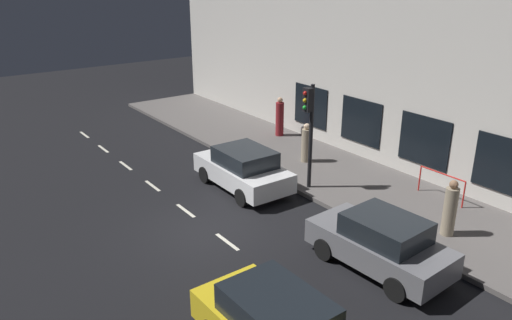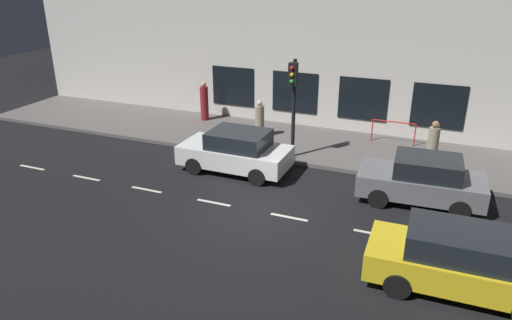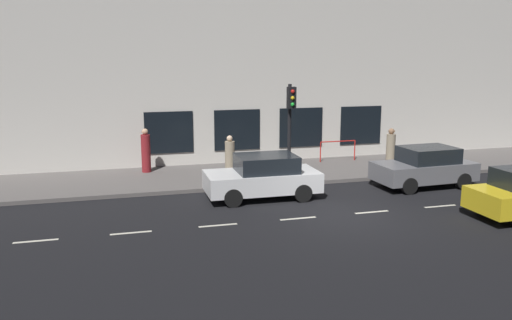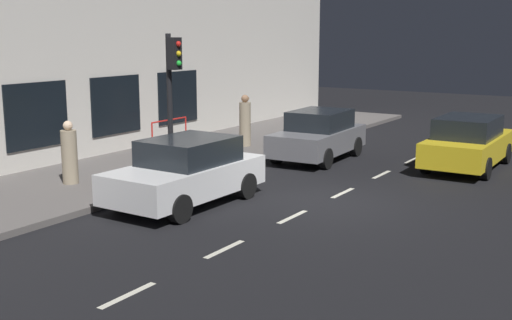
{
  "view_description": "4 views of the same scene",
  "coord_description": "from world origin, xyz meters",
  "px_view_note": "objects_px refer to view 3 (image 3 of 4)",
  "views": [
    {
      "loc": [
        -7.14,
        -12.22,
        7.72
      ],
      "look_at": [
        2.0,
        0.27,
        1.81
      ],
      "focal_mm": 35.18,
      "sensor_mm": 36.0,
      "label": 1
    },
    {
      "loc": [
        -12.43,
        -4.92,
        7.26
      ],
      "look_at": [
        0.8,
        0.43,
        1.39
      ],
      "focal_mm": 33.58,
      "sensor_mm": 36.0,
      "label": 2
    },
    {
      "loc": [
        -15.0,
        7.11,
        5.11
      ],
      "look_at": [
        1.92,
        2.47,
        1.58
      ],
      "focal_mm": 36.57,
      "sensor_mm": 36.0,
      "label": 3
    },
    {
      "loc": [
        -6.84,
        13.7,
        4.03
      ],
      "look_at": [
        0.7,
        2.01,
        1.29
      ],
      "focal_mm": 45.43,
      "sensor_mm": 36.0,
      "label": 4
    }
  ],
  "objects_px": {
    "pedestrian_1": "(146,152)",
    "pedestrian_0": "(391,150)",
    "parked_car_1": "(425,167)",
    "pedestrian_2": "(230,156)",
    "parked_car_2": "(263,177)",
    "traffic_light": "(290,116)"
  },
  "relations": [
    {
      "from": "parked_car_2",
      "to": "pedestrian_0",
      "type": "xyz_separation_m",
      "value": [
        2.85,
        -6.77,
        0.18
      ]
    },
    {
      "from": "parked_car_2",
      "to": "pedestrian_2",
      "type": "xyz_separation_m",
      "value": [
        3.52,
        0.45,
        0.11
      ]
    },
    {
      "from": "pedestrian_2",
      "to": "parked_car_1",
      "type": "bearing_deg",
      "value": 159.27
    },
    {
      "from": "parked_car_2",
      "to": "pedestrian_1",
      "type": "distance_m",
      "value": 6.19
    },
    {
      "from": "traffic_light",
      "to": "parked_car_2",
      "type": "relative_size",
      "value": 0.94
    },
    {
      "from": "traffic_light",
      "to": "pedestrian_1",
      "type": "bearing_deg",
      "value": 60.47
    },
    {
      "from": "pedestrian_0",
      "to": "pedestrian_2",
      "type": "distance_m",
      "value": 7.25
    },
    {
      "from": "parked_car_1",
      "to": "pedestrian_0",
      "type": "height_order",
      "value": "pedestrian_0"
    },
    {
      "from": "parked_car_2",
      "to": "pedestrian_0",
      "type": "relative_size",
      "value": 2.31
    },
    {
      "from": "parked_car_2",
      "to": "pedestrian_0",
      "type": "height_order",
      "value": "pedestrian_0"
    },
    {
      "from": "parked_car_1",
      "to": "pedestrian_2",
      "type": "distance_m",
      "value": 7.94
    },
    {
      "from": "parked_car_1",
      "to": "pedestrian_2",
      "type": "height_order",
      "value": "pedestrian_2"
    },
    {
      "from": "parked_car_2",
      "to": "traffic_light",
      "type": "bearing_deg",
      "value": -42.49
    },
    {
      "from": "traffic_light",
      "to": "parked_car_1",
      "type": "xyz_separation_m",
      "value": [
        -1.8,
        -5.01,
        -1.99
      ]
    },
    {
      "from": "traffic_light",
      "to": "pedestrian_1",
      "type": "distance_m",
      "value": 6.54
    },
    {
      "from": "parked_car_1",
      "to": "pedestrian_1",
      "type": "distance_m",
      "value": 11.58
    },
    {
      "from": "parked_car_2",
      "to": "pedestrian_1",
      "type": "relative_size",
      "value": 2.17
    },
    {
      "from": "traffic_light",
      "to": "pedestrian_2",
      "type": "relative_size",
      "value": 2.34
    },
    {
      "from": "parked_car_1",
      "to": "parked_car_2",
      "type": "distance_m",
      "value": 6.63
    },
    {
      "from": "parked_car_1",
      "to": "parked_car_2",
      "type": "xyz_separation_m",
      "value": [
        0.07,
        6.63,
        0.0
      ]
    },
    {
      "from": "pedestrian_0",
      "to": "pedestrian_2",
      "type": "height_order",
      "value": "pedestrian_0"
    },
    {
      "from": "pedestrian_1",
      "to": "pedestrian_0",
      "type": "bearing_deg",
      "value": -94.41
    }
  ]
}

